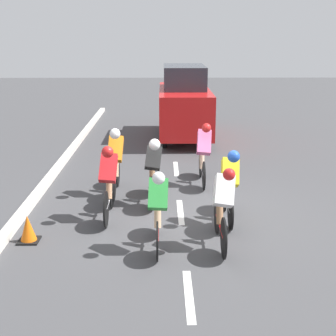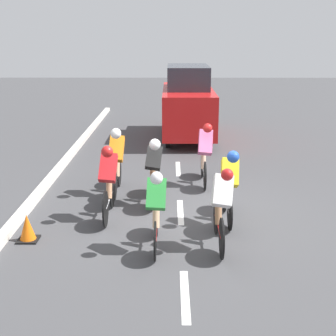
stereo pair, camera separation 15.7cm
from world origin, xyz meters
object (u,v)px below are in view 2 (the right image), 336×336
(cyclist_pink, at_px, (205,152))
(cyclist_black, at_px, (153,169))
(cyclist_red, at_px, (108,179))
(cyclist_yellow, at_px, (229,183))
(cyclist_green, at_px, (156,207))
(support_car, at_px, (188,103))
(cyclist_orange, at_px, (117,159))
(cyclist_white, at_px, (221,205))
(traffic_cone, at_px, (27,228))

(cyclist_pink, height_order, cyclist_black, cyclist_pink)
(cyclist_red, height_order, cyclist_yellow, cyclist_red)
(cyclist_green, distance_m, cyclist_black, 2.23)
(cyclist_yellow, xyz_separation_m, support_car, (0.53, -7.61, 0.43))
(cyclist_orange, height_order, support_car, support_car)
(cyclist_white, height_order, support_car, support_car)
(cyclist_green, bearing_deg, support_car, -95.40)
(cyclist_black, height_order, support_car, support_car)
(cyclist_white, bearing_deg, cyclist_yellow, -103.57)
(cyclist_black, relative_size, traffic_cone, 3.44)
(cyclist_yellow, height_order, support_car, support_car)
(cyclist_white, bearing_deg, support_car, -88.23)
(cyclist_orange, bearing_deg, support_car, -107.01)
(cyclist_green, relative_size, cyclist_orange, 0.96)
(cyclist_green, height_order, cyclist_orange, cyclist_orange)
(cyclist_red, height_order, traffic_cone, cyclist_red)
(cyclist_red, distance_m, traffic_cone, 1.80)
(cyclist_green, height_order, traffic_cone, cyclist_green)
(cyclist_green, relative_size, cyclist_white, 0.93)
(cyclist_yellow, relative_size, traffic_cone, 3.29)
(cyclist_pink, relative_size, cyclist_orange, 1.02)
(cyclist_green, height_order, cyclist_white, cyclist_white)
(cyclist_green, bearing_deg, traffic_cone, -7.82)
(traffic_cone, bearing_deg, cyclist_red, -140.85)
(cyclist_red, distance_m, cyclist_black, 1.20)
(cyclist_red, relative_size, cyclist_orange, 1.04)
(cyclist_white, distance_m, cyclist_black, 2.45)
(cyclist_green, height_order, support_car, support_car)
(cyclist_orange, relative_size, support_car, 0.37)
(cyclist_green, relative_size, support_car, 0.36)
(cyclist_yellow, height_order, cyclist_pink, cyclist_pink)
(support_car, bearing_deg, cyclist_pink, 92.55)
(cyclist_red, relative_size, cyclist_green, 1.08)
(cyclist_white, xyz_separation_m, cyclist_orange, (2.08, -2.77, 0.07))
(cyclist_green, relative_size, cyclist_black, 0.95)
(cyclist_pink, distance_m, support_car, 5.27)
(cyclist_green, xyz_separation_m, cyclist_orange, (0.98, -2.88, 0.07))
(cyclist_orange, distance_m, traffic_cone, 2.94)
(support_car, bearing_deg, traffic_cone, 69.72)
(cyclist_yellow, height_order, cyclist_green, cyclist_yellow)
(cyclist_orange, xyz_separation_m, support_car, (-1.81, -5.93, 0.39))
(cyclist_pink, relative_size, cyclist_black, 1.01)
(cyclist_red, xyz_separation_m, support_car, (-1.81, -7.41, 0.42))
(cyclist_black, xyz_separation_m, support_car, (-0.96, -6.57, 0.44))
(cyclist_white, relative_size, cyclist_orange, 1.04)
(cyclist_yellow, relative_size, cyclist_white, 0.94)
(cyclist_orange, height_order, traffic_cone, cyclist_orange)
(cyclist_red, bearing_deg, support_car, -103.74)
(cyclist_white, distance_m, support_car, 8.71)
(cyclist_green, height_order, cyclist_black, cyclist_black)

